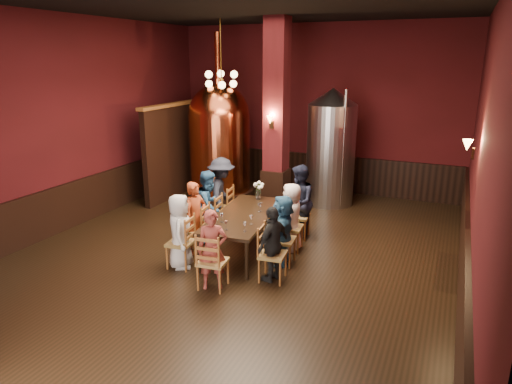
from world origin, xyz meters
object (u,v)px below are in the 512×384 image
at_px(copper_kettle, 220,139).
at_px(steel_vessel, 331,147).
at_px(person_0, 180,231).
at_px(person_1, 196,218).
at_px(person_2, 209,206).
at_px(dining_table, 244,217).
at_px(rose_vase, 258,188).

xyz_separation_m(copper_kettle, steel_vessel, (2.86, 0.55, -0.08)).
relative_size(person_0, person_1, 0.97).
bearing_deg(person_2, steel_vessel, -26.82).
distance_m(person_1, copper_kettle, 3.86).
relative_size(person_2, steel_vessel, 0.50).
bearing_deg(dining_table, person_1, -158.78).
bearing_deg(rose_vase, person_1, -115.51).
distance_m(person_0, person_1, 0.67).
bearing_deg(copper_kettle, steel_vessel, 10.79).
bearing_deg(dining_table, person_0, -130.36).
bearing_deg(rose_vase, person_2, -134.63).
relative_size(dining_table, person_2, 1.71).
bearing_deg(person_1, dining_table, -47.81).
bearing_deg(copper_kettle, person_2, -65.79).
bearing_deg(person_0, dining_table, -60.84).
distance_m(steel_vessel, rose_vase, 2.81).
bearing_deg(steel_vessel, rose_vase, -107.35).
relative_size(steel_vessel, rose_vase, 7.58).
distance_m(dining_table, steel_vessel, 3.78).
bearing_deg(dining_table, steel_vessel, 72.76).
bearing_deg(person_2, person_0, -175.54).
bearing_deg(steel_vessel, person_2, -114.84).
xyz_separation_m(dining_table, steel_vessel, (0.69, 3.63, 0.77)).
bearing_deg(steel_vessel, person_0, -106.80).
xyz_separation_m(dining_table, person_2, (-0.88, 0.23, 0.04)).
height_order(person_2, copper_kettle, copper_kettle).
distance_m(person_2, rose_vase, 1.10).
xyz_separation_m(dining_table, person_1, (-0.81, -0.42, 0.01)).
bearing_deg(person_1, person_0, -159.03).
height_order(person_2, rose_vase, person_2).
bearing_deg(rose_vase, person_0, -106.08).
distance_m(dining_table, rose_vase, 1.05).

